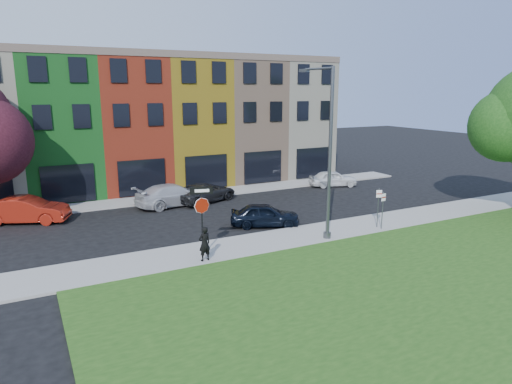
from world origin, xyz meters
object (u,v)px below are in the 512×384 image
man (204,244)px  sedan_near (265,215)px  stop_sign (202,207)px  street_lamp (327,154)px

man → sedan_near: bearing=-153.8°
stop_sign → sedan_near: (5.00, 3.08, -1.77)m
sedan_near → street_lamp: bearing=-129.4°
man → street_lamp: size_ratio=0.18×
sedan_near → street_lamp: (1.69, -3.50, 3.85)m
stop_sign → sedan_near: stop_sign is taller
sedan_near → man: bearing=150.9°
man → stop_sign: bearing=-114.3°
sedan_near → stop_sign: bearing=146.4°
sedan_near → street_lamp: street_lamp is taller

